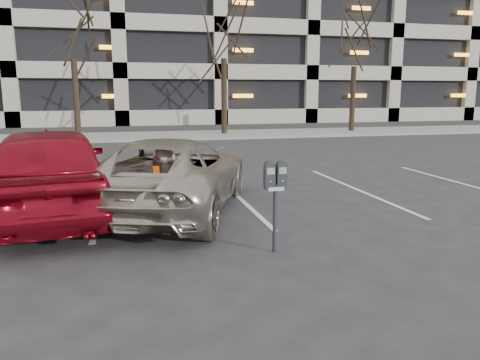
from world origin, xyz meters
The scene contains 10 objects.
ground centered at (0.00, 0.00, 0.00)m, with size 140.00×140.00×0.00m, color #28282B.
sidewalk centered at (0.00, 16.00, 0.06)m, with size 80.00×4.00×0.12m, color gray.
stall_lines centered at (-1.40, 2.30, 0.01)m, with size 16.90×5.20×0.00m.
parking_garage centered at (12.00, 33.84, 9.26)m, with size 52.00×20.00×19.00m.
tree_b centered at (-3.00, 16.00, 5.89)m, with size 3.59×3.59×8.15m.
tree_c centered at (4.00, 16.00, 6.08)m, with size 3.70×3.70×8.42m.
tree_d centered at (11.00, 16.00, 5.60)m, with size 3.41×3.41×7.76m.
parking_meter centered at (1.09, -1.21, 0.96)m, with size 0.32×0.13×1.25m.
suv_silver centered at (-0.06, 1.48, 0.68)m, with size 3.85×5.39×1.37m.
car_red centered at (-2.19, 1.55, 0.82)m, with size 1.95×4.84×1.65m, color maroon.
Camera 1 is at (-0.85, -7.12, 2.19)m, focal length 35.00 mm.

